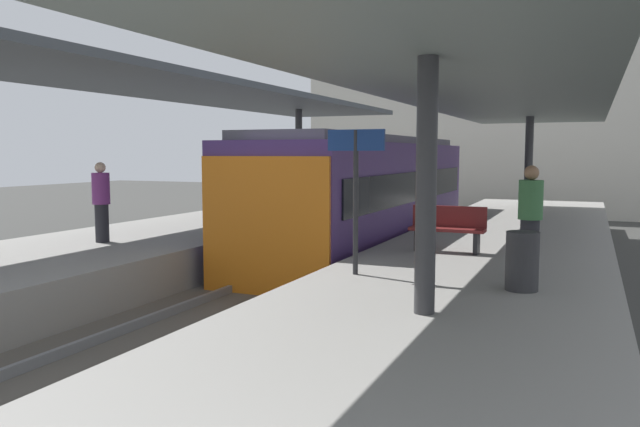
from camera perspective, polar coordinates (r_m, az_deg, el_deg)
ground_plane at (r=13.43m, az=-1.37°, el=-6.73°), size 80.00×80.00×0.00m
platform_left at (r=15.31m, az=-14.42°, el=-3.49°), size 4.40×28.00×1.00m
platform_right at (r=12.26m, az=15.04°, el=-5.73°), size 4.40×28.00×1.00m
track_ballast at (r=13.41m, az=-1.37°, el=-6.32°), size 3.20×28.00×0.20m
rail_near_side at (r=13.69m, az=-4.12°, el=-5.36°), size 0.08×28.00×0.14m
rail_far_side at (r=13.10m, az=1.50°, el=-5.85°), size 0.08×28.00×0.14m
commuter_train at (r=16.82m, az=4.26°, el=1.68°), size 2.78×11.55×3.10m
canopy_left at (r=16.32m, az=-11.68°, el=10.82°), size 4.18×21.00×3.52m
canopy_right at (r=13.47m, az=16.31°, el=10.12°), size 4.18×21.00×3.10m
platform_bench at (r=11.99m, az=11.60°, el=-1.24°), size 1.40×0.41×0.86m
platform_sign at (r=9.47m, az=3.30°, el=4.13°), size 0.90×0.08×2.21m
litter_bin at (r=8.89m, az=17.98°, el=-4.15°), size 0.44×0.44×0.80m
passenger_near_bench at (r=13.75m, az=-19.35°, el=1.10°), size 0.36×0.36×1.67m
passenger_mid_platform at (r=9.90m, az=18.64°, el=-0.47°), size 0.36×0.36×1.67m
station_building_backdrop at (r=32.28m, az=16.42°, el=10.01°), size 18.00×6.00×11.00m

